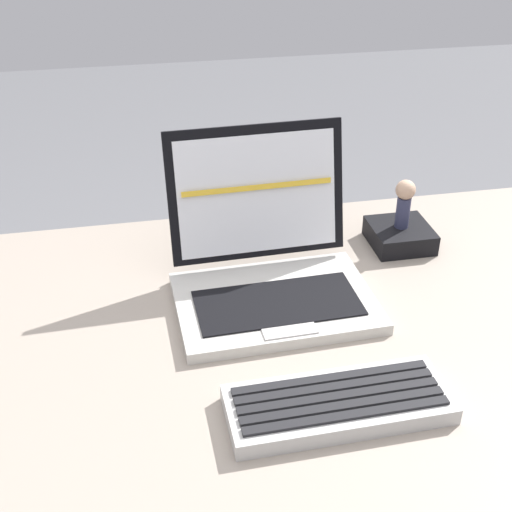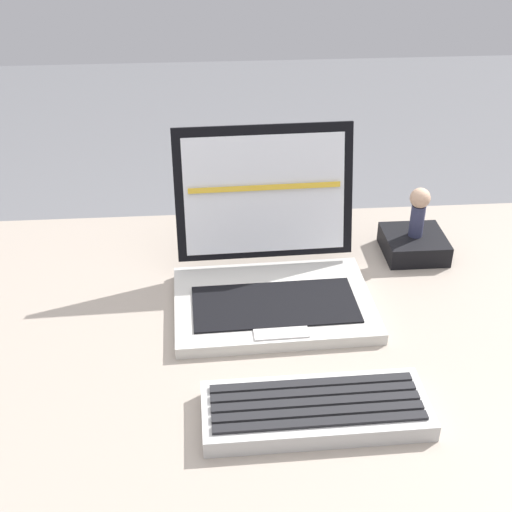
# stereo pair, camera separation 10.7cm
# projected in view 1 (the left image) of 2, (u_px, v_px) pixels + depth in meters

# --- Properties ---
(desk) EXTENTS (1.70, 0.81, 0.70)m
(desk) POSITION_uv_depth(u_px,v_px,m) (255.00, 380.00, 1.07)
(desk) COLOR gray
(desk) RESTS_ON ground
(laptop_front) EXTENTS (0.32, 0.28, 0.25)m
(laptop_front) POSITION_uv_depth(u_px,v_px,m) (269.00, 267.00, 1.10)
(laptop_front) COLOR beige
(laptop_front) RESTS_ON desk
(external_keyboard) EXTENTS (0.30, 0.12, 0.03)m
(external_keyboard) POSITION_uv_depth(u_px,v_px,m) (338.00, 404.00, 0.89)
(external_keyboard) COLOR #BBBAB6
(external_keyboard) RESTS_ON desk
(figurine_stand) EXTENTS (0.11, 0.11, 0.04)m
(figurine_stand) POSITION_uv_depth(u_px,v_px,m) (400.00, 235.00, 1.26)
(figurine_stand) COLOR black
(figurine_stand) RESTS_ON desk
(figurine) EXTENTS (0.04, 0.04, 0.09)m
(figurine) POSITION_uv_depth(u_px,v_px,m) (404.00, 200.00, 1.22)
(figurine) COLOR #303350
(figurine) RESTS_ON figurine_stand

